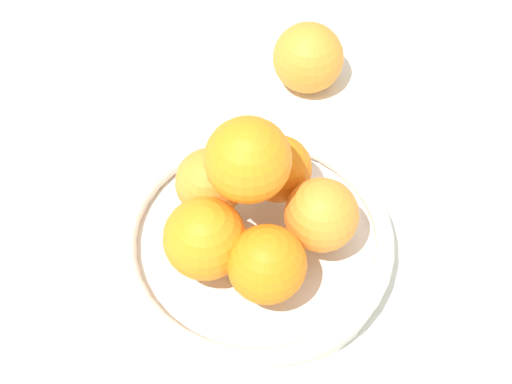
{
  "coord_description": "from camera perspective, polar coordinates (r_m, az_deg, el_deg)",
  "views": [
    {
      "loc": [
        -0.42,
        -0.17,
        0.74
      ],
      "look_at": [
        0.0,
        0.0,
        0.11
      ],
      "focal_mm": 60.0,
      "sensor_mm": 36.0,
      "label": 1
    }
  ],
  "objects": [
    {
      "name": "orange_pile",
      "position": [
        0.79,
        -0.21,
        -0.91
      ],
      "size": [
        0.18,
        0.18,
        0.14
      ],
      "color": "orange",
      "rests_on": "fruit_bowl"
    },
    {
      "name": "ground_plane",
      "position": [
        0.87,
        0.0,
        -4.21
      ],
      "size": [
        4.0,
        4.0,
        0.0
      ],
      "primitive_type": "plane",
      "color": "silver"
    },
    {
      "name": "fruit_bowl",
      "position": [
        0.85,
        0.0,
        -3.5
      ],
      "size": [
        0.27,
        0.27,
        0.04
      ],
      "color": "silver",
      "rests_on": "ground_plane"
    },
    {
      "name": "stray_orange",
      "position": [
        0.99,
        3.5,
        8.93
      ],
      "size": [
        0.08,
        0.08,
        0.08
      ],
      "primitive_type": "sphere",
      "color": "orange",
      "rests_on": "ground_plane"
    }
  ]
}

